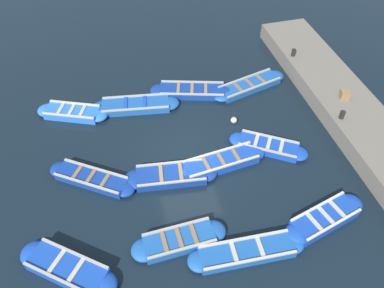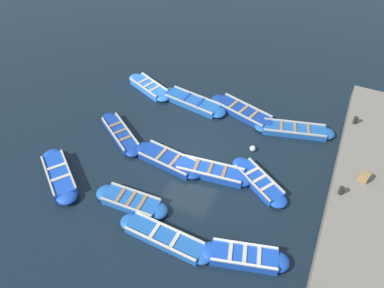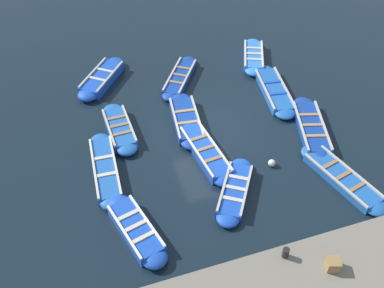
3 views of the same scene
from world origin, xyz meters
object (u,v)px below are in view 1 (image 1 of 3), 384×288
Objects in this scene: boat_outer_left at (179,240)px; bollard_north at (293,53)px; boat_bow_out at (325,219)px; boat_end_of_row at (247,252)px; boat_far_corner at (221,162)px; boat_inner_gap at (192,91)px; boat_mid_row at (72,113)px; buoy_orange_near at (234,120)px; boat_stern_in at (268,146)px; boat_near_quay at (171,176)px; boat_centre at (92,179)px; boat_tucked at (249,85)px; boat_broadside at (68,269)px; wooden_crate at (345,95)px; bollard_mid_north at (342,115)px; boat_alongside at (136,105)px.

bollard_north reaches higher than boat_outer_left.
boat_bow_out is 5.00m from boat_outer_left.
boat_far_corner reaches higher than boat_end_of_row.
boat_mid_row is (5.45, 0.10, 0.01)m from boat_inner_gap.
boat_far_corner is 13.67× the size of buoy_orange_near.
boat_bow_out reaches higher than boat_inner_gap.
boat_near_quay is at bearing 6.45° from boat_stern_in.
boat_centre is at bearing 38.91° from boat_inner_gap.
boat_tucked is at bearing 178.77° from boat_mid_row.
boat_centre is 4.19m from boat_outer_left.
boat_tucked is at bearing -125.94° from boat_outer_left.
boat_mid_row is (3.10, -7.18, 0.00)m from boat_outer_left.
boat_end_of_row is (0.36, 8.22, -0.00)m from boat_inner_gap.
boat_broadside reaches higher than boat_mid_row.
boat_near_quay reaches higher than boat_stern_in.
boat_inner_gap is 1.25× the size of boat_outer_left.
bollard_north is at bearing -135.93° from boat_far_corner.
boat_stern_in is 4.23m from wooden_crate.
boat_mid_row is at bearing -43.51° from boat_bow_out.
wooden_crate is 4.87m from buoy_orange_near.
wooden_crate is (-11.94, -4.53, 0.74)m from boat_broadside.
boat_near_quay reaches higher than boat_inner_gap.
boat_far_corner is at bearing -176.43° from boat_near_quay.
boat_outer_left is 11.04m from bollard_north.
boat_far_corner reaches higher than boat_outer_left.
boat_broadside is at bearing 21.97° from boat_stern_in.
boat_mid_row is at bearing -93.63° from boat_broadside.
boat_broadside is at bearing -2.73° from boat_bow_out.
boat_centre is at bearing -26.67° from boat_bow_out.
bollard_mid_north reaches higher than boat_broadside.
boat_stern_in is 2.14m from boat_far_corner.
boat_alongside is 9.11m from wooden_crate.
boat_near_quay is 10.37× the size of bollard_north.
boat_tucked is at bearing -140.66° from boat_broadside.
boat_broadside reaches higher than boat_alongside.
boat_bow_out is 8.87m from bollard_north.
boat_mid_row is at bearing -1.23° from boat_tucked.
boat_centre is 11.04m from wooden_crate.
bollard_north is at bearing -143.41° from buoy_orange_near.
boat_stern_in is 5.44m from boat_outer_left.
boat_end_of_row is 8.52m from boat_tucked.
boat_outer_left is at bearing -178.79° from boat_broadside.
boat_alongside is 8.07m from bollard_north.
boat_inner_gap reaches higher than boat_centre.
bollard_north is (-5.64, -8.88, 0.77)m from boat_end_of_row.
boat_stern_in is 8.47× the size of wooden_crate.
boat_alongside is at bearing -73.51° from boat_end_of_row.
boat_near_quay reaches higher than boat_end_of_row.
buoy_orange_near is at bearing 36.59° from bollard_north.
boat_end_of_row is 1.21× the size of boat_mid_row.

